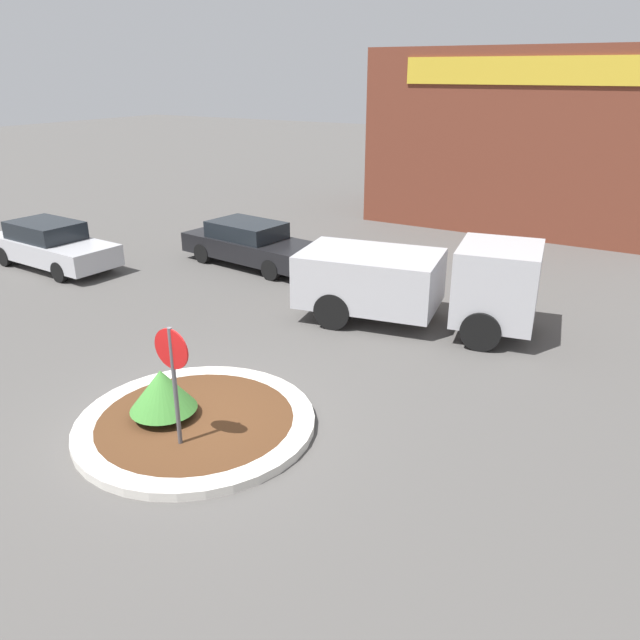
% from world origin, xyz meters
% --- Properties ---
extents(ground_plane, '(120.00, 120.00, 0.00)m').
position_xyz_m(ground_plane, '(0.00, 0.00, 0.00)').
color(ground_plane, '#514F4C').
extents(traffic_island, '(4.11, 4.11, 0.16)m').
position_xyz_m(traffic_island, '(0.00, 0.00, 0.08)').
color(traffic_island, beige).
rests_on(traffic_island, ground_plane).
extents(stop_sign, '(0.66, 0.07, 2.16)m').
position_xyz_m(stop_sign, '(0.29, -0.70, 1.49)').
color(stop_sign, '#4C4C51').
rests_on(stop_sign, ground_plane).
extents(island_shrub, '(1.15, 1.15, 0.88)m').
position_xyz_m(island_shrub, '(-0.52, -0.21, 0.67)').
color(island_shrub, brown).
rests_on(island_shrub, traffic_island).
extents(utility_truck, '(5.82, 3.01, 2.12)m').
position_xyz_m(utility_truck, '(1.46, 6.32, 1.10)').
color(utility_truck, '#B2B2B7').
rests_on(utility_truck, ground_plane).
extents(storefront_building, '(11.15, 6.07, 6.53)m').
position_xyz_m(storefront_building, '(0.72, 18.84, 3.27)').
color(storefront_building, brown).
rests_on(storefront_building, ground_plane).
extents(parked_sedan_silver, '(4.71, 2.00, 1.42)m').
position_xyz_m(parked_sedan_silver, '(-10.13, 4.93, 0.71)').
color(parked_sedan_silver, '#B7B7BC').
rests_on(parked_sedan_silver, ground_plane).
extents(parked_sedan_black, '(4.87, 2.28, 1.35)m').
position_xyz_m(parked_sedan_black, '(-4.96, 8.31, 0.69)').
color(parked_sedan_black, black).
rests_on(parked_sedan_black, ground_plane).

